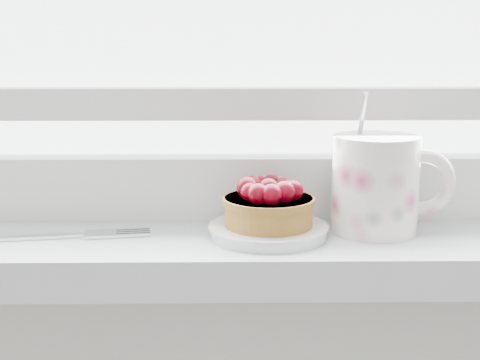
{
  "coord_description": "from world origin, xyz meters",
  "views": [
    {
      "loc": [
        -0.02,
        1.22,
        1.14
      ],
      "look_at": [
        -0.01,
        1.88,
        1.0
      ],
      "focal_mm": 50.0,
      "sensor_mm": 36.0,
      "label": 1
    }
  ],
  "objects_px": {
    "saucer": "(268,231)",
    "fork": "(45,237)",
    "raspberry_tart": "(269,204)",
    "floral_mug": "(378,182)"
  },
  "relations": [
    {
      "from": "raspberry_tart",
      "to": "fork",
      "type": "bearing_deg",
      "value": -179.01
    },
    {
      "from": "fork",
      "to": "raspberry_tart",
      "type": "bearing_deg",
      "value": 0.99
    },
    {
      "from": "saucer",
      "to": "fork",
      "type": "xyz_separation_m",
      "value": [
        -0.23,
        -0.0,
        -0.0
      ]
    },
    {
      "from": "raspberry_tart",
      "to": "floral_mug",
      "type": "bearing_deg",
      "value": 8.48
    },
    {
      "from": "floral_mug",
      "to": "fork",
      "type": "bearing_deg",
      "value": -176.48
    },
    {
      "from": "fork",
      "to": "floral_mug",
      "type": "bearing_deg",
      "value": 3.52
    },
    {
      "from": "saucer",
      "to": "raspberry_tart",
      "type": "distance_m",
      "value": 0.03
    },
    {
      "from": "saucer",
      "to": "floral_mug",
      "type": "distance_m",
      "value": 0.13
    },
    {
      "from": "raspberry_tart",
      "to": "saucer",
      "type": "bearing_deg",
      "value": 32.83
    },
    {
      "from": "raspberry_tart",
      "to": "fork",
      "type": "xyz_separation_m",
      "value": [
        -0.23,
        -0.0,
        -0.03
      ]
    }
  ]
}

